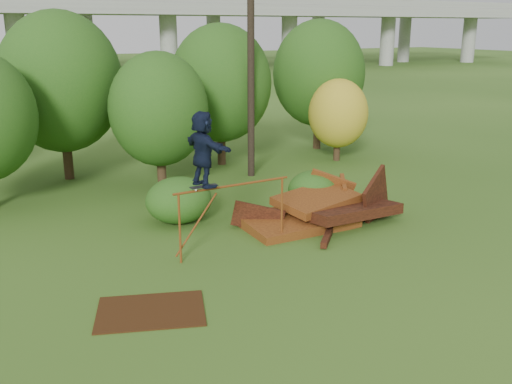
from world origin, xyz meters
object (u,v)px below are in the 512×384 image
utility_pole (251,57)px  scrap_pile (322,211)px  skater (203,149)px  flat_plate (151,311)px

utility_pole → scrap_pile: bearing=-97.5°
scrap_pile → skater: (-4.34, -0.85, 2.57)m
scrap_pile → utility_pole: 7.70m
skater → scrap_pile: bearing=-88.9°
skater → utility_pole: size_ratio=0.21×
skater → flat_plate: 4.33m
scrap_pile → skater: bearing=-168.9°
skater → utility_pole: bearing=-45.9°
utility_pole → flat_plate: bearing=-128.5°
skater → flat_plate: bearing=124.4°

